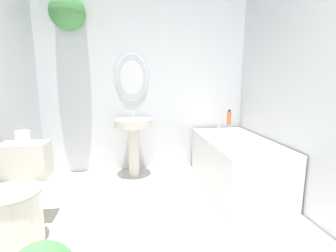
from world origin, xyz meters
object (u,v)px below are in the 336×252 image
toilet (16,202)px  shampoo_bottle (229,118)px  bathtub (236,162)px  pedestal_sink (133,133)px  toilet_paper_roll (23,137)px

toilet → shampoo_bottle: size_ratio=3.53×
bathtub → shampoo_bottle: bearing=78.2°
toilet → bathtub: size_ratio=0.52×
toilet → pedestal_sink: (0.91, 1.18, 0.27)m
shampoo_bottle → toilet_paper_roll: (-2.20, -0.99, 0.03)m
pedestal_sink → shampoo_bottle: 1.31m
toilet → toilet_paper_roll: toilet_paper_roll is taller
pedestal_sink → shampoo_bottle: size_ratio=4.19×
bathtub → pedestal_sink: bearing=158.0°
shampoo_bottle → toilet_paper_roll: 2.42m
pedestal_sink → bathtub: size_ratio=0.61×
bathtub → shampoo_bottle: size_ratio=6.85×
pedestal_sink → toilet_paper_roll: 1.32m
shampoo_bottle → toilet: bearing=-151.0°
pedestal_sink → shampoo_bottle: pedestal_sink is taller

